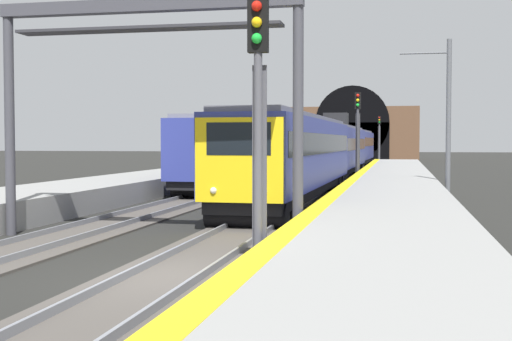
{
  "coord_description": "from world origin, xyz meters",
  "views": [
    {
      "loc": [
        -12.68,
        -4.41,
        2.7
      ],
      "look_at": [
        12.51,
        0.84,
        1.6
      ],
      "focal_mm": 48.43,
      "sensor_mm": 36.0,
      "label": 1
    }
  ],
  "objects_px": {
    "train_main_approaching": "(336,149)",
    "railway_signal_far": "(379,134)",
    "train_adjacent_platform": "(274,147)",
    "railway_signal_mid": "(358,129)",
    "catenary_mast_near": "(448,118)",
    "railway_signal_near": "(258,111)",
    "overhead_signal_gantry": "(147,57)"
  },
  "relations": [
    {
      "from": "train_main_approaching",
      "to": "catenary_mast_near",
      "type": "xyz_separation_m",
      "value": [
        -16.7,
        -6.5,
        1.58
      ]
    },
    {
      "from": "railway_signal_mid",
      "to": "catenary_mast_near",
      "type": "relative_size",
      "value": 0.8
    },
    {
      "from": "railway_signal_mid",
      "to": "overhead_signal_gantry",
      "type": "bearing_deg",
      "value": -8.81
    },
    {
      "from": "railway_signal_mid",
      "to": "catenary_mast_near",
      "type": "height_order",
      "value": "catenary_mast_near"
    },
    {
      "from": "overhead_signal_gantry",
      "to": "train_adjacent_platform",
      "type": "bearing_deg",
      "value": 4.16
    },
    {
      "from": "train_adjacent_platform",
      "to": "railway_signal_mid",
      "type": "xyz_separation_m",
      "value": [
        -5.58,
        -6.45,
        1.23
      ]
    },
    {
      "from": "railway_signal_near",
      "to": "railway_signal_mid",
      "type": "xyz_separation_m",
      "value": [
        31.54,
        0.0,
        0.2
      ]
    },
    {
      "from": "railway_signal_mid",
      "to": "catenary_mast_near",
      "type": "bearing_deg",
      "value": 20.83
    },
    {
      "from": "train_main_approaching",
      "to": "catenary_mast_near",
      "type": "bearing_deg",
      "value": 22.36
    },
    {
      "from": "railway_signal_mid",
      "to": "catenary_mast_near",
      "type": "distance_m",
      "value": 13.27
    },
    {
      "from": "railway_signal_mid",
      "to": "railway_signal_far",
      "type": "relative_size",
      "value": 0.97
    },
    {
      "from": "train_adjacent_platform",
      "to": "overhead_signal_gantry",
      "type": "distance_m",
      "value": 32.32
    },
    {
      "from": "railway_signal_far",
      "to": "overhead_signal_gantry",
      "type": "height_order",
      "value": "overhead_signal_gantry"
    },
    {
      "from": "railway_signal_mid",
      "to": "railway_signal_far",
      "type": "height_order",
      "value": "railway_signal_far"
    },
    {
      "from": "railway_signal_near",
      "to": "overhead_signal_gantry",
      "type": "bearing_deg",
      "value": -140.52
    },
    {
      "from": "train_adjacent_platform",
      "to": "train_main_approaching",
      "type": "bearing_deg",
      "value": -105.7
    },
    {
      "from": "railway_signal_near",
      "to": "catenary_mast_near",
      "type": "relative_size",
      "value": 0.75
    },
    {
      "from": "train_main_approaching",
      "to": "railway_signal_far",
      "type": "height_order",
      "value": "railway_signal_far"
    },
    {
      "from": "train_main_approaching",
      "to": "railway_signal_far",
      "type": "distance_m",
      "value": 42.72
    },
    {
      "from": "train_adjacent_platform",
      "to": "catenary_mast_near",
      "type": "xyz_separation_m",
      "value": [
        -17.98,
        -11.17,
        1.49
      ]
    },
    {
      "from": "train_main_approaching",
      "to": "train_adjacent_platform",
      "type": "height_order",
      "value": "train_adjacent_platform"
    },
    {
      "from": "train_adjacent_platform",
      "to": "railway_signal_mid",
      "type": "height_order",
      "value": "railway_signal_mid"
    },
    {
      "from": "overhead_signal_gantry",
      "to": "catenary_mast_near",
      "type": "bearing_deg",
      "value": -31.98
    },
    {
      "from": "railway_signal_far",
      "to": "catenary_mast_near",
      "type": "distance_m",
      "value": 59.55
    },
    {
      "from": "catenary_mast_near",
      "to": "railway_signal_near",
      "type": "bearing_deg",
      "value": 166.15
    },
    {
      "from": "train_main_approaching",
      "to": "train_adjacent_platform",
      "type": "distance_m",
      "value": 4.85
    },
    {
      "from": "railway_signal_near",
      "to": "catenary_mast_near",
      "type": "distance_m",
      "value": 19.72
    },
    {
      "from": "train_adjacent_platform",
      "to": "railway_signal_mid",
      "type": "distance_m",
      "value": 8.62
    },
    {
      "from": "train_main_approaching",
      "to": "railway_signal_far",
      "type": "bearing_deg",
      "value": 178.72
    },
    {
      "from": "train_main_approaching",
      "to": "overhead_signal_gantry",
      "type": "xyz_separation_m",
      "value": [
        -30.85,
        2.34,
        2.83
      ]
    },
    {
      "from": "railway_signal_mid",
      "to": "overhead_signal_gantry",
      "type": "relative_size",
      "value": 0.67
    },
    {
      "from": "train_main_approaching",
      "to": "train_adjacent_platform",
      "type": "xyz_separation_m",
      "value": [
        1.28,
        4.67,
        0.09
      ]
    }
  ]
}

